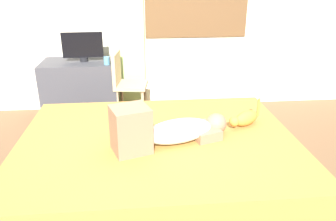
% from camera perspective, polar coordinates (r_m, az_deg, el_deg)
% --- Properties ---
extents(ground_plane, '(16.00, 16.00, 0.00)m').
position_cam_1_polar(ground_plane, '(2.76, -0.67, -16.06)').
color(ground_plane, brown).
extents(bed, '(2.25, 1.75, 0.51)m').
position_cam_1_polar(bed, '(2.78, -1.69, -9.46)').
color(bed, '#38383D').
rests_on(bed, ground).
extents(person_lying, '(0.93, 0.51, 0.34)m').
position_cam_1_polar(person_lying, '(2.52, -0.22, -3.32)').
color(person_lying, silver).
rests_on(person_lying, bed).
extents(cat, '(0.32, 0.24, 0.21)m').
position_cam_1_polar(cat, '(2.91, 13.07, -1.33)').
color(cat, '#C67A2D').
rests_on(cat, bed).
extents(desk, '(0.90, 0.56, 0.74)m').
position_cam_1_polar(desk, '(4.32, -14.59, 3.38)').
color(desk, '#38383D').
rests_on(desk, ground).
extents(tv_monitor, '(0.48, 0.10, 0.35)m').
position_cam_1_polar(tv_monitor, '(4.17, -14.43, 10.61)').
color(tv_monitor, black).
rests_on(tv_monitor, desk).
extents(cup, '(0.07, 0.07, 0.09)m').
position_cam_1_polar(cup, '(3.98, -10.47, 8.40)').
color(cup, teal).
rests_on(cup, desk).
extents(chair_by_desk, '(0.43, 0.43, 0.86)m').
position_cam_1_polar(chair_by_desk, '(4.10, -7.34, 4.98)').
color(chair_by_desk, tan).
rests_on(chair_by_desk, ground).
extents(curtain_left, '(0.44, 0.06, 2.49)m').
position_cam_1_polar(curtain_left, '(4.35, -7.23, 15.88)').
color(curtain_left, '#ADCC75').
rests_on(curtain_left, ground).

